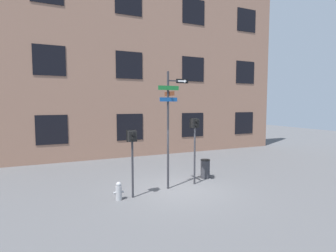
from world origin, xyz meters
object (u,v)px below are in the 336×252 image
object	(u,v)px
pedestrian_signal_left	(132,145)
fire_hydrant	(119,191)
street_sign_pole	(170,119)
trash_bin	(205,169)
pedestrian_signal_right	(195,133)

from	to	relation	value
pedestrian_signal_left	fire_hydrant	xyz separation A→B (m)	(-0.55, -0.04, -1.70)
fire_hydrant	street_sign_pole	bearing A→B (deg)	11.64
street_sign_pole	trash_bin	world-z (taller)	street_sign_pole
pedestrian_signal_right	fire_hydrant	bearing A→B (deg)	-170.82
street_sign_pole	fire_hydrant	world-z (taller)	street_sign_pole
street_sign_pole	fire_hydrant	bearing A→B (deg)	-168.36
street_sign_pole	fire_hydrant	distance (m)	3.50
pedestrian_signal_left	pedestrian_signal_right	world-z (taller)	pedestrian_signal_right
pedestrian_signal_left	trash_bin	size ratio (longest dim) A/B	2.86
pedestrian_signal_left	fire_hydrant	size ratio (longest dim) A/B	3.78
pedestrian_signal_left	pedestrian_signal_right	size ratio (longest dim) A/B	0.88
pedestrian_signal_left	pedestrian_signal_right	xyz separation A→B (m)	(3.00, 0.54, 0.27)
street_sign_pole	pedestrian_signal_right	bearing A→B (deg)	4.67
street_sign_pole	trash_bin	size ratio (longest dim) A/B	5.41
street_sign_pole	pedestrian_signal_left	size ratio (longest dim) A/B	1.89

